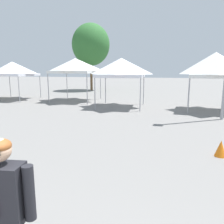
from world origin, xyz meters
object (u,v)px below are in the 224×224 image
Objects in this scene: canopy_tent_behind_right at (75,66)px; canopy_tent_right_of_center at (121,68)px; tree_behind_tents_center at (91,45)px; person_foreground at (5,210)px; traffic_cone_lot_center at (221,149)px; canopy_tent_center at (215,65)px; canopy_tent_left_of_center at (13,69)px.

canopy_tent_behind_right is 4.52m from canopy_tent_right_of_center.
tree_behind_tents_center is (-6.03, 11.00, 2.72)m from canopy_tent_right_of_center.
person_foreground is 3.84× the size of traffic_cone_lot_center.
canopy_tent_center is at bearing -43.54° from tree_behind_tents_center.
tree_behind_tents_center is 22.07m from traffic_cone_lot_center.
canopy_tent_center is at bearing -11.84° from canopy_tent_behind_right.
tree_behind_tents_center is (-1.97, 9.00, 2.55)m from canopy_tent_behind_right.
canopy_tent_behind_right is at bearing 111.17° from person_foreground.
canopy_tent_center is at bearing 72.41° from person_foreground.
canopy_tent_left_of_center is 9.40m from canopy_tent_right_of_center.
tree_behind_tents_center is at bearing 102.36° from canopy_tent_behind_right.
canopy_tent_behind_right reaches higher than person_foreground.
canopy_tent_behind_right is (5.24, 0.56, 0.23)m from canopy_tent_left_of_center.
canopy_tent_left_of_center is at bearing -108.83° from tree_behind_tents_center.
traffic_cone_lot_center is at bearing -33.33° from canopy_tent_left_of_center.
canopy_tent_right_of_center is 6.81× the size of traffic_cone_lot_center.
person_foreground is at bearing -72.10° from tree_behind_tents_center.
canopy_tent_center is at bearing -0.26° from canopy_tent_right_of_center.
tree_behind_tents_center is at bearing 119.58° from traffic_cone_lot_center.
canopy_tent_right_of_center is at bearing 97.19° from person_foreground.
canopy_tent_right_of_center is 5.57m from canopy_tent_center.
person_foreground is 0.23× the size of tree_behind_tents_center.
canopy_tent_right_of_center is 12.77m from person_foreground.
canopy_tent_right_of_center is 12.83m from tree_behind_tents_center.
canopy_tent_behind_right reaches higher than canopy_tent_left_of_center.
tree_behind_tents_center reaches higher than person_foreground.
person_foreground is at bearing -82.81° from canopy_tent_right_of_center.
traffic_cone_lot_center is at bearing -59.25° from canopy_tent_right_of_center.
canopy_tent_behind_right is 7.08× the size of traffic_cone_lot_center.
canopy_tent_left_of_center reaches higher than traffic_cone_lot_center.
canopy_tent_right_of_center is at bearing -8.74° from canopy_tent_left_of_center.
person_foreground is at bearing -52.16° from canopy_tent_left_of_center.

